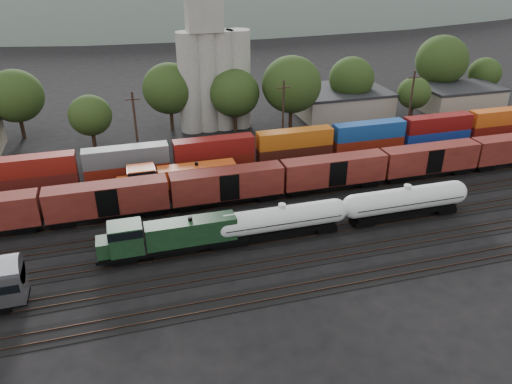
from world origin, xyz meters
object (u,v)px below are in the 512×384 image
object	(u,v)px
green_locomotive	(165,237)
tank_car_a	(282,219)
grain_silo	(213,69)
orange_locomotive	(175,178)

from	to	relation	value
green_locomotive	tank_car_a	xyz separation A→B (m)	(13.76, -0.00, 0.03)
grain_silo	green_locomotive	bearing A→B (deg)	-109.40
green_locomotive	tank_car_a	size ratio (longest dim) A/B	1.02
tank_car_a	green_locomotive	bearing A→B (deg)	180.00
tank_car_a	grain_silo	distance (m)	41.91
green_locomotive	tank_car_a	bearing A→B (deg)	-0.00
tank_car_a	orange_locomotive	size ratio (longest dim) A/B	0.92
green_locomotive	orange_locomotive	xyz separation A→B (m)	(3.28, 15.00, 0.00)
grain_silo	tank_car_a	bearing A→B (deg)	-90.94
green_locomotive	tank_car_a	distance (m)	13.76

